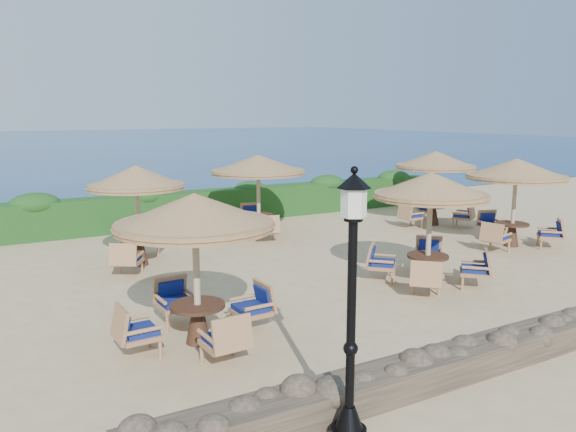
{
  "coord_description": "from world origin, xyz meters",
  "views": [
    {
      "loc": [
        -8.53,
        -11.94,
        3.97
      ],
      "look_at": [
        -1.43,
        0.76,
        1.3
      ],
      "focal_mm": 35.0,
      "sensor_mm": 36.0,
      "label": 1
    }
  ],
  "objects_px": {
    "lamp_post": "(351,321)",
    "cafe_set_2": "(516,183)",
    "cafe_set_3": "(137,192)",
    "cafe_set_0": "(196,242)",
    "cafe_set_4": "(258,173)",
    "cafe_set_5": "(435,172)",
    "extra_parasol": "(432,158)",
    "cafe_set_1": "(430,210)"
  },
  "relations": [
    {
      "from": "lamp_post",
      "to": "cafe_set_2",
      "type": "distance_m",
      "value": 11.92
    },
    {
      "from": "cafe_set_3",
      "to": "cafe_set_0",
      "type": "bearing_deg",
      "value": -94.54
    },
    {
      "from": "lamp_post",
      "to": "cafe_set_3",
      "type": "bearing_deg",
      "value": 90.75
    },
    {
      "from": "cafe_set_0",
      "to": "cafe_set_2",
      "type": "xyz_separation_m",
      "value": [
        10.85,
        2.29,
        0.13
      ]
    },
    {
      "from": "cafe_set_2",
      "to": "cafe_set_3",
      "type": "relative_size",
      "value": 1.06
    },
    {
      "from": "cafe_set_2",
      "to": "cafe_set_3",
      "type": "bearing_deg",
      "value": 162.18
    },
    {
      "from": "cafe_set_3",
      "to": "cafe_set_4",
      "type": "xyz_separation_m",
      "value": [
        4.38,
        1.76,
        0.11
      ]
    },
    {
      "from": "cafe_set_0",
      "to": "cafe_set_3",
      "type": "relative_size",
      "value": 1.03
    },
    {
      "from": "cafe_set_0",
      "to": "cafe_set_5",
      "type": "height_order",
      "value": "same"
    },
    {
      "from": "cafe_set_4",
      "to": "cafe_set_2",
      "type": "bearing_deg",
      "value": -40.33
    },
    {
      "from": "lamp_post",
      "to": "cafe_set_4",
      "type": "distance_m",
      "value": 11.94
    },
    {
      "from": "cafe_set_5",
      "to": "cafe_set_4",
      "type": "bearing_deg",
      "value": 166.75
    },
    {
      "from": "lamp_post",
      "to": "cafe_set_5",
      "type": "height_order",
      "value": "lamp_post"
    },
    {
      "from": "lamp_post",
      "to": "extra_parasol",
      "type": "xyz_separation_m",
      "value": [
        12.6,
        12.0,
        0.62
      ]
    },
    {
      "from": "cafe_set_2",
      "to": "cafe_set_0",
      "type": "bearing_deg",
      "value": -168.09
    },
    {
      "from": "cafe_set_2",
      "to": "cafe_set_3",
      "type": "height_order",
      "value": "same"
    },
    {
      "from": "lamp_post",
      "to": "cafe_set_4",
      "type": "relative_size",
      "value": 1.07
    },
    {
      "from": "cafe_set_2",
      "to": "cafe_set_3",
      "type": "xyz_separation_m",
      "value": [
        -10.4,
        3.34,
        0.01
      ]
    },
    {
      "from": "cafe_set_4",
      "to": "extra_parasol",
      "type": "bearing_deg",
      "value": 5.9
    },
    {
      "from": "lamp_post",
      "to": "cafe_set_3",
      "type": "distance_m",
      "value": 9.38
    },
    {
      "from": "lamp_post",
      "to": "cafe_set_0",
      "type": "distance_m",
      "value": 3.8
    },
    {
      "from": "lamp_post",
      "to": "cafe_set_5",
      "type": "distance_m",
      "value": 14.3
    },
    {
      "from": "cafe_set_4",
      "to": "cafe_set_5",
      "type": "xyz_separation_m",
      "value": [
        6.27,
        -1.48,
        -0.14
      ]
    },
    {
      "from": "cafe_set_2",
      "to": "extra_parasol",
      "type": "bearing_deg",
      "value": 68.73
    },
    {
      "from": "cafe_set_0",
      "to": "cafe_set_4",
      "type": "relative_size",
      "value": 0.92
    },
    {
      "from": "lamp_post",
      "to": "extra_parasol",
      "type": "relative_size",
      "value": 1.38
    },
    {
      "from": "cafe_set_1",
      "to": "cafe_set_3",
      "type": "distance_m",
      "value": 7.41
    },
    {
      "from": "extra_parasol",
      "to": "cafe_set_3",
      "type": "bearing_deg",
      "value": -168.34
    },
    {
      "from": "extra_parasol",
      "to": "cafe_set_3",
      "type": "distance_m",
      "value": 12.99
    },
    {
      "from": "lamp_post",
      "to": "cafe_set_2",
      "type": "relative_size",
      "value": 1.13
    },
    {
      "from": "extra_parasol",
      "to": "cafe_set_2",
      "type": "bearing_deg",
      "value": -111.27
    },
    {
      "from": "extra_parasol",
      "to": "cafe_set_5",
      "type": "height_order",
      "value": "cafe_set_5"
    },
    {
      "from": "cafe_set_1",
      "to": "cafe_set_3",
      "type": "relative_size",
      "value": 0.96
    },
    {
      "from": "lamp_post",
      "to": "cafe_set_5",
      "type": "xyz_separation_m",
      "value": [
        10.53,
        9.66,
        0.36
      ]
    },
    {
      "from": "extra_parasol",
      "to": "lamp_post",
      "type": "bearing_deg",
      "value": -136.4
    },
    {
      "from": "extra_parasol",
      "to": "cafe_set_4",
      "type": "xyz_separation_m",
      "value": [
        -8.34,
        -0.86,
        -0.11
      ]
    },
    {
      "from": "cafe_set_2",
      "to": "cafe_set_5",
      "type": "height_order",
      "value": "same"
    },
    {
      "from": "cafe_set_5",
      "to": "lamp_post",
      "type": "bearing_deg",
      "value": -137.47
    },
    {
      "from": "cafe_set_2",
      "to": "cafe_set_4",
      "type": "bearing_deg",
      "value": 139.67
    },
    {
      "from": "cafe_set_2",
      "to": "lamp_post",
      "type": "bearing_deg",
      "value": -149.59
    },
    {
      "from": "extra_parasol",
      "to": "cafe_set_2",
      "type": "distance_m",
      "value": 6.41
    },
    {
      "from": "cafe_set_1",
      "to": "cafe_set_4",
      "type": "distance_m",
      "value": 6.85
    }
  ]
}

